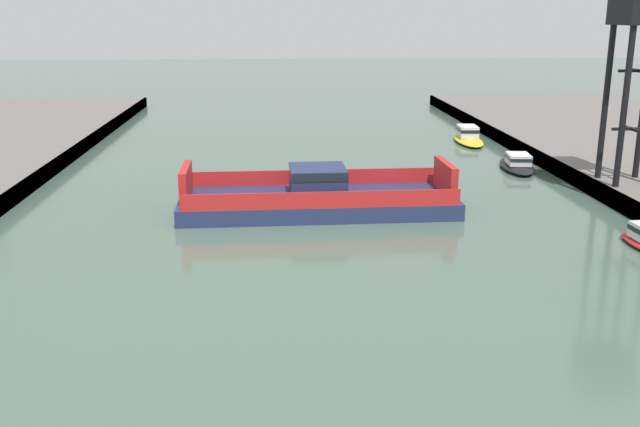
{
  "coord_description": "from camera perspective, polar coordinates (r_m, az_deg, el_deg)",
  "views": [
    {
      "loc": [
        -2.65,
        -16.78,
        13.25
      ],
      "look_at": [
        0.0,
        23.15,
        2.0
      ],
      "focal_mm": 40.23,
      "sensor_mm": 36.0,
      "label": 1
    }
  ],
  "objects": [
    {
      "name": "moored_boat_mid_left",
      "position": [
        77.73,
        11.69,
        6.04
      ],
      "size": [
        3.2,
        8.44,
        1.7
      ],
      "color": "yellow",
      "rests_on": "ground"
    },
    {
      "name": "chain_ferry",
      "position": [
        49.29,
        -0.19,
        1.31
      ],
      "size": [
        18.97,
        7.22,
        3.3
      ],
      "color": "navy",
      "rests_on": "ground"
    },
    {
      "name": "moored_boat_near_left",
      "position": [
        64.93,
        15.4,
        3.85
      ],
      "size": [
        3.5,
        7.57,
        1.48
      ],
      "color": "black",
      "rests_on": "ground"
    }
  ]
}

